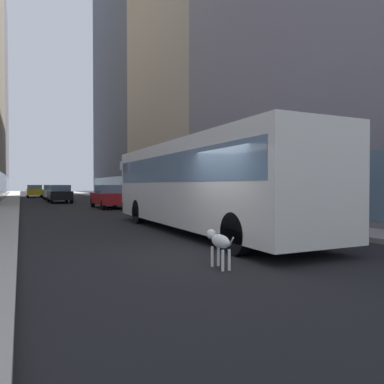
{
  "coord_description": "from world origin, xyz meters",
  "views": [
    {
      "loc": [
        -4.43,
        -7.67,
        1.62
      ],
      "look_at": [
        0.48,
        2.77,
        1.4
      ],
      "focal_mm": 34.23,
      "sensor_mm": 36.0,
      "label": 1
    }
  ],
  "objects": [
    {
      "name": "car_black_suv",
      "position": [
        -1.2,
        27.6,
        0.82
      ],
      "size": [
        1.85,
        4.68,
        1.62
      ],
      "color": "black",
      "rests_on": "ground"
    },
    {
      "name": "car_white_van",
      "position": [
        -1.2,
        35.91,
        0.82
      ],
      "size": [
        1.85,
        4.36,
        1.62
      ],
      "color": "silver",
      "rests_on": "ground"
    },
    {
      "name": "building_right_far",
      "position": [
        11.9,
        48.52,
        18.8
      ],
      "size": [
        8.54,
        23.48,
        37.62
      ],
      "color": "#4C515B",
      "rests_on": "ground"
    },
    {
      "name": "car_yellow_taxi",
      "position": [
        -2.8,
        43.77,
        0.82
      ],
      "size": [
        1.86,
        4.2,
        1.62
      ],
      "color": "yellow",
      "rests_on": "ground"
    },
    {
      "name": "traffic_light_near",
      "position": [
        4.9,
        1.0,
        2.44
      ],
      "size": [
        0.24,
        0.41,
        3.4
      ],
      "color": "black",
      "rests_on": "sidewalk_right"
    },
    {
      "name": "sidewalk_right",
      "position": [
        5.7,
        35.0,
        0.07
      ],
      "size": [
        2.4,
        110.0,
        0.15
      ],
      "primitive_type": "cube",
      "color": "gray",
      "rests_on": "ground"
    },
    {
      "name": "sidewalk_left",
      "position": [
        -5.7,
        35.0,
        0.07
      ],
      "size": [
        2.4,
        110.0,
        0.15
      ],
      "primitive_type": "cube",
      "color": "#ADA89E",
      "rests_on": "ground"
    },
    {
      "name": "car_red_coupe",
      "position": [
        1.2,
        17.91,
        0.82
      ],
      "size": [
        1.85,
        4.66,
        1.62
      ],
      "color": "red",
      "rests_on": "ground"
    },
    {
      "name": "dalmatian_dog",
      "position": [
        -0.92,
        -1.44,
        0.51
      ],
      "size": [
        0.22,
        0.96,
        0.72
      ],
      "color": "white",
      "rests_on": "ground"
    },
    {
      "name": "pedestrian_with_handbag",
      "position": [
        5.37,
        1.94,
        1.01
      ],
      "size": [
        0.45,
        0.34,
        1.69
      ],
      "color": "#1E1E2D",
      "rests_on": "sidewalk_right"
    },
    {
      "name": "building_right_mid",
      "position": [
        11.9,
        25.52,
        16.3
      ],
      "size": [
        9.96,
        17.63,
        32.61
      ],
      "color": "#A0937F",
      "rests_on": "ground"
    },
    {
      "name": "ground_plane",
      "position": [
        0.0,
        35.0,
        0.0
      ],
      "size": [
        120.0,
        120.0,
        0.0
      ],
      "primitive_type": "plane",
      "color": "black"
    },
    {
      "name": "transit_bus",
      "position": [
        1.2,
        3.66,
        1.78
      ],
      "size": [
        2.78,
        11.53,
        3.05
      ],
      "color": "silver",
      "rests_on": "ground"
    }
  ]
}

